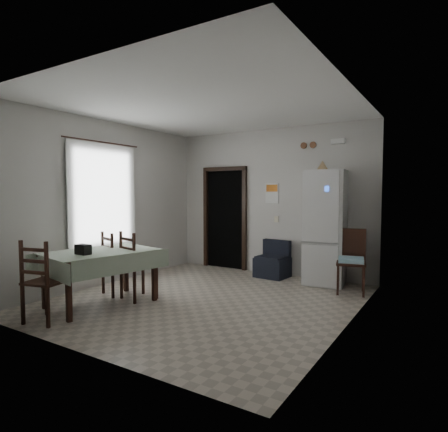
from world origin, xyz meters
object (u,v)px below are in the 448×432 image
corner_chair (351,262)px  dining_table (101,278)px  dining_chair_far_right (139,265)px  dining_chair_far_left (119,263)px  navy_seat (272,259)px  dining_chair_near_head (47,280)px  fridge (326,228)px

corner_chair → dining_table: size_ratio=0.69×
corner_chair → dining_chair_far_right: dining_chair_far_right is taller
corner_chair → dining_chair_far_left: 3.75m
navy_seat → dining_chair_far_right: size_ratio=0.67×
dining_chair_far_right → dining_chair_near_head: size_ratio=1.00×
dining_table → dining_chair_far_left: size_ratio=1.50×
dining_chair_near_head → fridge: bearing=-136.1°
navy_seat → dining_table: dining_table is taller
dining_chair_far_left → dining_chair_near_head: (0.23, -1.39, 0.02)m
dining_chair_near_head → dining_chair_far_right: bearing=-114.4°
corner_chair → dining_chair_far_left: (-3.17, -2.00, -0.02)m
dining_chair_far_right → dining_chair_near_head: 1.38m
fridge → corner_chair: 0.83m
corner_chair → dining_chair_far_left: corner_chair is taller
fridge → dining_chair_near_head: bearing=-128.3°
corner_chair → dining_chair_far_right: (-2.69, -2.04, 0.00)m
dining_chair_far_right → dining_chair_near_head: (-0.25, -1.35, 0.00)m
dining_table → dining_chair_far_right: bearing=76.1°
navy_seat → corner_chair: size_ratio=0.68×
fridge → dining_table: fridge is taller
fridge → dining_table: 3.85m
navy_seat → dining_chair_near_head: bearing=-104.8°
dining_table → dining_chair_far_left: (-0.23, 0.55, 0.11)m
fridge → corner_chair: bearing=-42.9°
navy_seat → dining_chair_near_head: (-1.37, -3.80, 0.17)m
fridge → dining_chair_far_left: bearing=-143.5°
navy_seat → dining_chair_near_head: size_ratio=0.67×
fridge → corner_chair: (0.54, -0.40, -0.49)m
dining_table → dining_chair_near_head: (-0.01, -0.84, 0.13)m
dining_chair_far_left → corner_chair: bearing=-129.9°
dining_chair_far_right → dining_chair_far_left: bearing=9.8°
fridge → dining_chair_far_right: bearing=-137.4°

